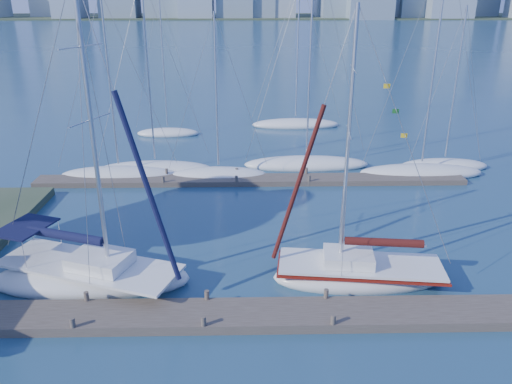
{
  "coord_description": "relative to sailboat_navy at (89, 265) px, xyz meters",
  "views": [
    {
      "loc": [
        1.69,
        -16.92,
        12.22
      ],
      "look_at": [
        2.12,
        4.0,
        3.99
      ],
      "focal_mm": 35.0,
      "sensor_mm": 36.0,
      "label": 1
    }
  ],
  "objects": [
    {
      "name": "bg_boat_3",
      "position": [
        11.67,
        16.48,
        -0.73
      ],
      "size": [
        9.83,
        4.69,
        16.39
      ],
      "rotation": [
        0.0,
        0.0,
        0.24
      ],
      "color": "white",
      "rests_on": "ground"
    },
    {
      "name": "bg_boat_4",
      "position": [
        19.82,
        14.42,
        -0.73
      ],
      "size": [
        9.18,
        3.32,
        16.16
      ],
      "rotation": [
        0.0,
        0.0,
        0.1
      ],
      "color": "white",
      "rests_on": "ground"
    },
    {
      "name": "bg_boat_7",
      "position": [
        12.06,
        29.21,
        -0.74
      ],
      "size": [
        8.84,
        2.91,
        14.52
      ],
      "rotation": [
        0.0,
        0.0,
        -0.05
      ],
      "color": "white",
      "rests_on": "ground"
    },
    {
      "name": "near_dock",
      "position": [
        5.39,
        -2.8,
        -0.83
      ],
      "size": [
        26.0,
        2.0,
        0.4
      ],
      "primitive_type": "cube",
      "color": "#473E34",
      "rests_on": "ground"
    },
    {
      "name": "bg_boat_0",
      "position": [
        -2.09,
        14.42,
        -0.76
      ],
      "size": [
        8.49,
        2.99,
        12.96
      ],
      "rotation": [
        0.0,
        0.0,
        0.08
      ],
      "color": "white",
      "rests_on": "ground"
    },
    {
      "name": "bg_boat_1",
      "position": [
        0.3,
        15.72,
        -0.76
      ],
      "size": [
        8.59,
        5.26,
        13.97
      ],
      "rotation": [
        0.0,
        0.0,
        0.39
      ],
      "color": "white",
      "rests_on": "ground"
    },
    {
      "name": "ground",
      "position": [
        5.39,
        -2.8,
        -1.03
      ],
      "size": [
        700.0,
        700.0,
        0.0
      ],
      "primitive_type": "plane",
      "color": "navy",
      "rests_on": "ground"
    },
    {
      "name": "bg_boat_6",
      "position": [
        -0.28,
        26.22,
        -0.77
      ],
      "size": [
        5.91,
        2.38,
        13.23
      ],
      "rotation": [
        0.0,
        0.0,
        0.07
      ],
      "color": "white",
      "rests_on": "ground"
    },
    {
      "name": "sailboat_maroon",
      "position": [
        12.21,
        0.05,
        -0.02
      ],
      "size": [
        8.15,
        3.49,
        12.56
      ],
      "rotation": [
        0.0,
        0.0,
        -0.12
      ],
      "color": "white",
      "rests_on": "ground"
    },
    {
      "name": "bg_boat_5",
      "position": [
        22.13,
        15.99,
        -0.78
      ],
      "size": [
        6.96,
        4.26,
        11.99
      ],
      "rotation": [
        0.0,
        0.0,
        0.35
      ],
      "color": "white",
      "rests_on": "ground"
    },
    {
      "name": "far_dock",
      "position": [
        7.39,
        13.2,
        -0.85
      ],
      "size": [
        30.0,
        1.8,
        0.36
      ],
      "primitive_type": "cube",
      "color": "#473E34",
      "rests_on": "ground"
    },
    {
      "name": "sailboat_navy",
      "position": [
        0.0,
        0.0,
        0.0
      ],
      "size": [
        9.42,
        5.76,
        13.77
      ],
      "rotation": [
        0.0,
        0.0,
        -0.34
      ],
      "color": "white",
      "rests_on": "ground"
    },
    {
      "name": "bg_boat_2",
      "position": [
        5.09,
        14.19,
        -0.77
      ],
      "size": [
        7.2,
        3.13,
        11.71
      ],
      "rotation": [
        0.0,
        0.0,
        0.13
      ],
      "color": "white",
      "rests_on": "ground"
    },
    {
      "name": "far_shore",
      "position": [
        5.39,
        317.2,
        -1.03
      ],
      "size": [
        800.0,
        100.0,
        1.5
      ],
      "primitive_type": "cube",
      "color": "#38472D",
      "rests_on": "ground"
    }
  ]
}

